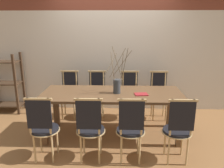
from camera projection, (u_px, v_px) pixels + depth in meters
ground_plane at (112, 134)px, 3.79m from camera, size 16.00×16.00×0.00m
wall_rear at (114, 37)px, 4.60m from camera, size 12.00×0.06×3.20m
dining_table at (112, 99)px, 3.62m from camera, size 2.31×0.90×0.76m
chair_near_leftend at (43, 126)px, 2.95m from camera, size 0.40×0.40×0.95m
chair_near_left at (90, 127)px, 2.93m from camera, size 0.40×0.40×0.95m
chair_near_center at (131, 127)px, 2.92m from camera, size 0.40×0.40×0.95m
chair_near_right at (178, 128)px, 2.90m from camera, size 0.40×0.40×0.95m
chair_far_leftend at (69, 93)px, 4.41m from camera, size 0.40×0.40×0.95m
chair_far_left at (97, 93)px, 4.39m from camera, size 0.40×0.40×0.95m
chair_far_center at (130, 93)px, 4.37m from camera, size 0.40×0.40×0.95m
chair_far_right at (159, 94)px, 4.36m from camera, size 0.40×0.40×0.95m
vase_centerpiece at (117, 85)px, 3.54m from camera, size 0.47×0.34×0.77m
book_stack at (141, 94)px, 3.49m from camera, size 0.22×0.18×0.01m
shelving_rack at (5, 83)px, 4.66m from camera, size 0.67×0.40×1.28m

